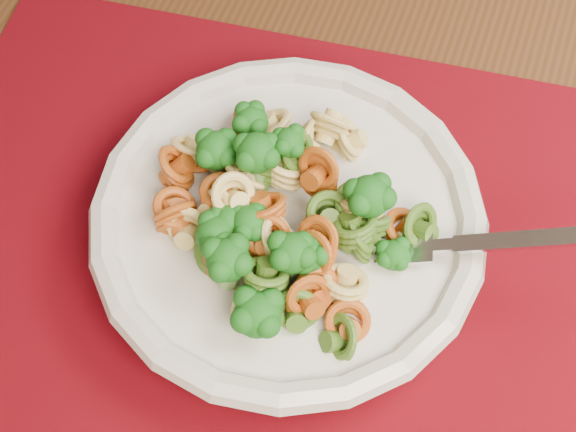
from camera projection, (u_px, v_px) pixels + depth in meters
The scene contains 5 objects.
dining_table at pixel (388, 185), 0.68m from camera, with size 1.63×1.31×0.73m.
placemat at pixel (259, 255), 0.54m from camera, with size 0.49×0.38×0.00m, color #61040B.
pasta_bowl at pixel (288, 224), 0.51m from camera, with size 0.25×0.25×0.05m.
pasta_broccoli_heap at pixel (288, 211), 0.50m from camera, with size 0.22×0.22×0.06m, color #DABA6B, non-canonical shape.
fork at pixel (412, 247), 0.49m from camera, with size 0.19×0.02×0.01m, color silver, non-canonical shape.
Camera 1 is at (-0.57, -0.14, 1.21)m, focal length 50.00 mm.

